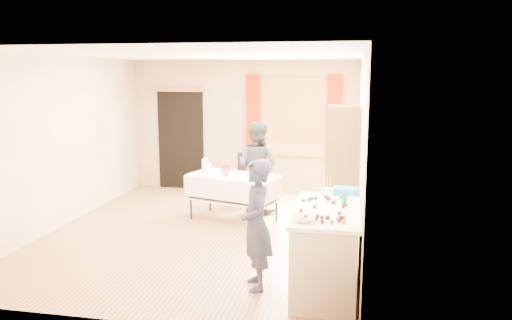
% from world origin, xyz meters
% --- Properties ---
extents(floor, '(4.50, 5.50, 0.02)m').
position_xyz_m(floor, '(0.00, 0.00, -0.01)').
color(floor, '#9E7047').
rests_on(floor, ground).
extents(ceiling, '(4.50, 5.50, 0.02)m').
position_xyz_m(ceiling, '(0.00, 0.00, 2.61)').
color(ceiling, white).
rests_on(ceiling, floor).
extents(wall_back, '(4.50, 0.02, 2.60)m').
position_xyz_m(wall_back, '(0.00, 2.76, 1.30)').
color(wall_back, tan).
rests_on(wall_back, floor).
extents(wall_front, '(4.50, 0.02, 2.60)m').
position_xyz_m(wall_front, '(0.00, -2.76, 1.30)').
color(wall_front, tan).
rests_on(wall_front, floor).
extents(wall_left, '(0.02, 5.50, 2.60)m').
position_xyz_m(wall_left, '(-2.26, 0.00, 1.30)').
color(wall_left, tan).
rests_on(wall_left, floor).
extents(wall_right, '(0.02, 5.50, 2.60)m').
position_xyz_m(wall_right, '(2.26, 0.00, 1.30)').
color(wall_right, tan).
rests_on(wall_right, floor).
extents(window_frame, '(1.32, 0.06, 1.52)m').
position_xyz_m(window_frame, '(1.00, 2.72, 1.50)').
color(window_frame, olive).
rests_on(window_frame, wall_back).
extents(window_pane, '(1.20, 0.02, 1.40)m').
position_xyz_m(window_pane, '(1.00, 2.71, 1.50)').
color(window_pane, white).
rests_on(window_pane, wall_back).
extents(curtain_left, '(0.28, 0.06, 1.65)m').
position_xyz_m(curtain_left, '(0.22, 2.67, 1.50)').
color(curtain_left, '#AF1602').
rests_on(curtain_left, wall_back).
extents(curtain_right, '(0.28, 0.06, 1.65)m').
position_xyz_m(curtain_right, '(1.78, 2.67, 1.50)').
color(curtain_right, '#AF1602').
rests_on(curtain_right, wall_back).
extents(doorway, '(0.95, 0.04, 2.00)m').
position_xyz_m(doorway, '(-1.30, 2.73, 1.00)').
color(doorway, black).
rests_on(doorway, floor).
extents(door_lintel, '(1.05, 0.06, 0.08)m').
position_xyz_m(door_lintel, '(-1.30, 2.70, 2.02)').
color(door_lintel, olive).
rests_on(door_lintel, wall_back).
extents(cabinet, '(0.50, 0.60, 1.85)m').
position_xyz_m(cabinet, '(1.99, 1.02, 0.92)').
color(cabinet, brown).
rests_on(cabinet, floor).
extents(counter, '(0.71, 1.49, 0.91)m').
position_xyz_m(counter, '(1.89, -1.63, 0.45)').
color(counter, beige).
rests_on(counter, floor).
extents(party_table, '(1.57, 1.11, 0.75)m').
position_xyz_m(party_table, '(0.29, 0.70, 0.45)').
color(party_table, black).
rests_on(party_table, floor).
extents(chair, '(0.39, 0.39, 0.92)m').
position_xyz_m(chair, '(0.27, 1.74, 0.27)').
color(chair, black).
rests_on(chair, floor).
extents(girl, '(0.75, 0.68, 1.44)m').
position_xyz_m(girl, '(1.14, -1.75, 0.72)').
color(girl, '#1F213E').
rests_on(girl, floor).
extents(woman, '(1.17, 1.13, 1.55)m').
position_xyz_m(woman, '(0.56, 1.33, 0.77)').
color(woman, black).
rests_on(woman, floor).
extents(soda_can, '(0.07, 0.07, 0.12)m').
position_xyz_m(soda_can, '(2.07, -1.43, 0.97)').
color(soda_can, '#128D42').
rests_on(soda_can, counter).
extents(mixing_bowl, '(0.32, 0.32, 0.05)m').
position_xyz_m(mixing_bowl, '(1.69, -2.15, 0.94)').
color(mixing_bowl, white).
rests_on(mixing_bowl, counter).
extents(foam_block, '(0.15, 0.10, 0.08)m').
position_xyz_m(foam_block, '(1.85, -1.00, 0.95)').
color(foam_block, white).
rests_on(foam_block, counter).
extents(blue_basket, '(0.31, 0.21, 0.08)m').
position_xyz_m(blue_basket, '(2.08, -0.93, 0.95)').
color(blue_basket, '#2085DE').
rests_on(blue_basket, counter).
extents(pitcher, '(0.14, 0.14, 0.22)m').
position_xyz_m(pitcher, '(-0.19, 0.75, 0.86)').
color(pitcher, silver).
rests_on(pitcher, party_table).
extents(cup_red, '(0.29, 0.29, 0.12)m').
position_xyz_m(cup_red, '(0.13, 0.80, 0.81)').
color(cup_red, red).
rests_on(cup_red, party_table).
extents(cup_rainbow, '(0.19, 0.19, 0.11)m').
position_xyz_m(cup_rainbow, '(0.20, 0.57, 0.80)').
color(cup_rainbow, red).
rests_on(cup_rainbow, party_table).
extents(small_bowl, '(0.19, 0.19, 0.05)m').
position_xyz_m(small_bowl, '(0.63, 0.70, 0.78)').
color(small_bowl, white).
rests_on(small_bowl, party_table).
extents(pastry_tray, '(0.29, 0.21, 0.02)m').
position_xyz_m(pastry_tray, '(0.75, 0.47, 0.76)').
color(pastry_tray, white).
rests_on(pastry_tray, party_table).
extents(bottle, '(0.11, 0.11, 0.16)m').
position_xyz_m(bottle, '(-0.24, 1.04, 0.83)').
color(bottle, white).
rests_on(bottle, party_table).
extents(cake_balls, '(0.51, 1.05, 0.04)m').
position_xyz_m(cake_balls, '(1.87, -1.75, 0.93)').
color(cake_balls, '#3F2314').
rests_on(cake_balls, counter).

